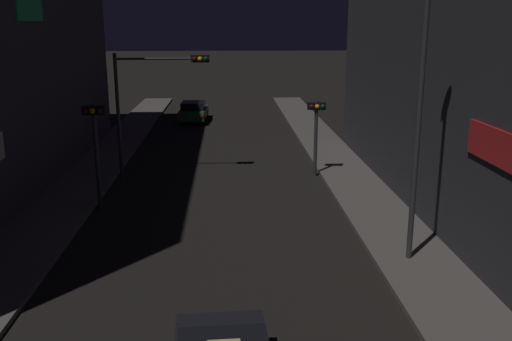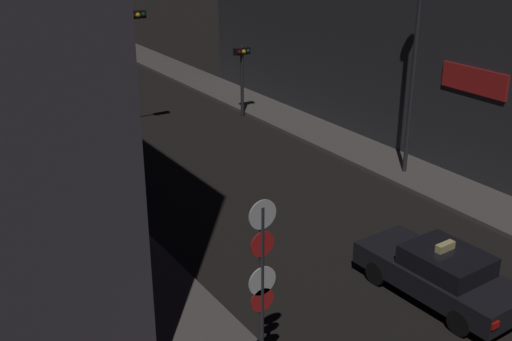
{
  "view_description": "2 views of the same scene",
  "coord_description": "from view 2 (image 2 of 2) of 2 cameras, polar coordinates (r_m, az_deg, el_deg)",
  "views": [
    {
      "loc": [
        0.45,
        0.46,
        6.76
      ],
      "look_at": [
        1.35,
        18.28,
        2.1
      ],
      "focal_mm": 39.45,
      "sensor_mm": 36.0,
      "label": 1
    },
    {
      "loc": [
        -11.24,
        -0.5,
        9.25
      ],
      "look_at": [
        -1.24,
        15.15,
        1.77
      ],
      "focal_mm": 44.79,
      "sensor_mm": 36.0,
      "label": 2
    }
  ],
  "objects": [
    {
      "name": "sign_pole_left",
      "position": [
        12.65,
        0.53,
        -9.73
      ],
      "size": [
        0.62,
        0.1,
        4.18
      ],
      "color": "#2D2D33",
      "rests_on": "sidewalk_left"
    },
    {
      "name": "far_car",
      "position": [
        42.87,
        -19.75,
        9.21
      ],
      "size": [
        1.98,
        4.52,
        1.42
      ],
      "color": "#1E512D",
      "rests_on": "ground_plane"
    },
    {
      "name": "taxi",
      "position": [
        17.15,
        16.12,
        -8.79
      ],
      "size": [
        2.0,
        4.53,
        1.62
      ],
      "color": "black",
      "rests_on": "ground_plane"
    },
    {
      "name": "sidewalk_left",
      "position": [
        27.82,
        -19.61,
        1.36
      ],
      "size": [
        2.48,
        54.42,
        0.15
      ],
      "primitive_type": "cube",
      "color": "#5B5651",
      "rests_on": "ground_plane"
    },
    {
      "name": "traffic_light_overhead",
      "position": [
        27.66,
        -14.6,
        10.29
      ],
      "size": [
        4.15,
        0.42,
        5.55
      ],
      "color": "#2D2D33",
      "rests_on": "ground_plane"
    },
    {
      "name": "sidewalk_right",
      "position": [
        32.23,
        1.04,
        5.4
      ],
      "size": [
        2.48,
        54.42,
        0.15
      ],
      "primitive_type": "cube",
      "color": "#5B5651",
      "rests_on": "ground_plane"
    },
    {
      "name": "traffic_light_left_kerb",
      "position": [
        23.31,
        -14.27,
        5.29
      ],
      "size": [
        0.8,
        0.42,
        3.99
      ],
      "color": "#2D2D33",
      "rests_on": "ground_plane"
    },
    {
      "name": "traffic_light_right_kerb",
      "position": [
        30.82,
        -1.24,
        9.3
      ],
      "size": [
        0.8,
        0.42,
        3.47
      ],
      "color": "#2D2D33",
      "rests_on": "ground_plane"
    },
    {
      "name": "street_lamp_near_block",
      "position": [
        23.6,
        14.15,
        11.43
      ],
      "size": [
        0.42,
        0.42,
        8.29
      ],
      "color": "#2D2D33",
      "rests_on": "sidewalk_right"
    }
  ]
}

